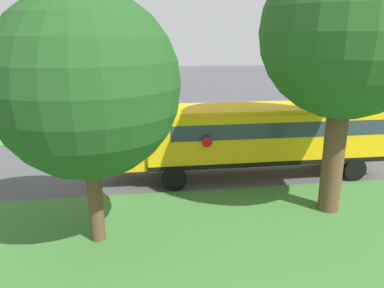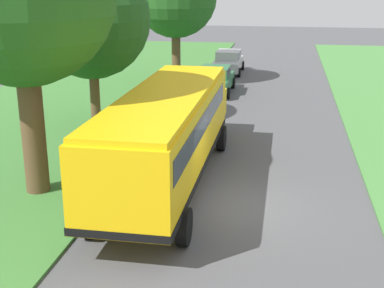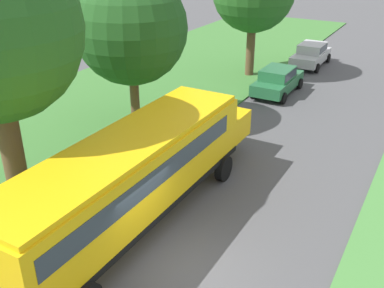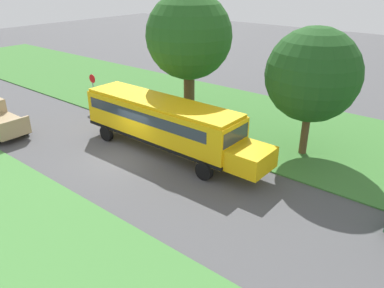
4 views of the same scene
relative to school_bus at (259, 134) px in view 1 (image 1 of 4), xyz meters
name	(u,v)px [view 1 (image 1 of 4)]	position (x,y,z in m)	size (l,w,h in m)	color
ground_plane	(267,157)	(2.38, -1.30, -1.92)	(120.00, 120.00, 0.00)	#4C4C4F
grass_far_side	(227,120)	(11.38, -1.30, -1.89)	(10.00, 80.00, 0.07)	#47843D
school_bus	(259,134)	(0.00, 0.00, 0.00)	(2.85, 12.42, 3.16)	yellow
oak_tree_beside_bus	(349,31)	(-3.89, -1.49, 4.32)	(5.52, 5.52, 8.97)	brown
oak_tree_roadside_mid	(89,86)	(-4.80, 6.56, 2.84)	(5.21, 5.21, 7.40)	brown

